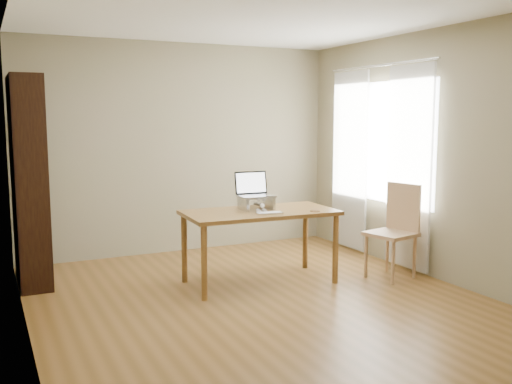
% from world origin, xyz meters
% --- Properties ---
extents(room, '(4.04, 4.54, 2.64)m').
position_xyz_m(room, '(0.03, 0.01, 1.30)').
color(room, brown).
rests_on(room, ground).
extents(bookshelf, '(0.30, 0.90, 2.10)m').
position_xyz_m(bookshelf, '(-1.83, 1.55, 1.05)').
color(bookshelf, black).
rests_on(bookshelf, ground).
extents(curtains, '(0.03, 1.90, 2.25)m').
position_xyz_m(curtains, '(1.92, 0.80, 1.17)').
color(curtains, silver).
rests_on(curtains, ground).
extents(desk, '(1.56, 0.82, 0.75)m').
position_xyz_m(desk, '(0.26, 0.54, 0.66)').
color(desk, brown).
rests_on(desk, ground).
extents(laptop_stand, '(0.32, 0.25, 0.13)m').
position_xyz_m(laptop_stand, '(0.26, 0.62, 0.83)').
color(laptop_stand, silver).
rests_on(laptop_stand, desk).
extents(laptop, '(0.36, 0.31, 0.25)m').
position_xyz_m(laptop, '(0.26, 0.68, 0.94)').
color(laptop, silver).
rests_on(laptop, laptop_stand).
extents(keyboard, '(0.27, 0.15, 0.02)m').
position_xyz_m(keyboard, '(0.25, 0.32, 0.76)').
color(keyboard, silver).
rests_on(keyboard, desk).
extents(coaster, '(0.10, 0.10, 0.01)m').
position_xyz_m(coaster, '(0.74, 0.26, 0.75)').
color(coaster, brown).
rests_on(coaster, desk).
extents(cat, '(0.24, 0.48, 0.15)m').
position_xyz_m(cat, '(0.26, 0.65, 0.81)').
color(cat, '#454036').
rests_on(cat, desk).
extents(chair, '(0.53, 0.53, 0.99)m').
position_xyz_m(chair, '(1.65, 0.09, 0.54)').
color(chair, tan).
rests_on(chair, ground).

